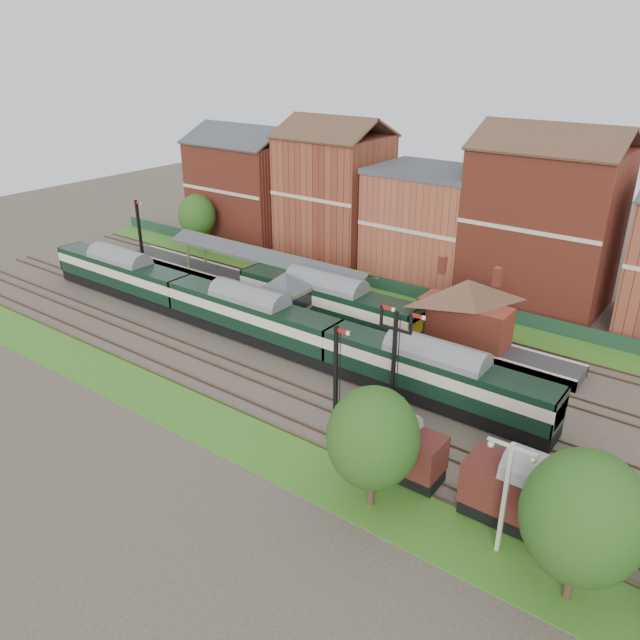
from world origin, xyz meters
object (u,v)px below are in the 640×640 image
Objects in this scene: platform_railcar at (326,302)px; goods_van_a at (399,448)px; semaphore_bracket at (395,354)px; signal_box at (286,301)px; dmu_train at (250,315)px.

platform_railcar is 22.99m from goods_van_a.
semaphore_bracket is at bearing -35.29° from platform_railcar.
goods_van_a is at bearing -42.42° from platform_railcar.
semaphore_bracket is at bearing 123.19° from goods_van_a.
signal_box is at bearing -125.58° from platform_railcar.
platform_railcar reaches higher than dmu_train.
signal_box is 4.04m from platform_railcar.
platform_railcar is (-12.71, 9.00, -2.02)m from semaphore_bracket.
platform_railcar is at bearing 59.28° from dmu_train.
dmu_train is at bearing 156.63° from goods_van_a.
semaphore_bracket reaches higher than dmu_train.
dmu_train is (-16.58, 2.50, -2.12)m from semaphore_bracket.
platform_railcar is (2.32, 3.25, -0.58)m from signal_box.
signal_box is 0.31× the size of platform_railcar.
semaphore_bracket is (15.04, -5.75, 1.44)m from signal_box.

